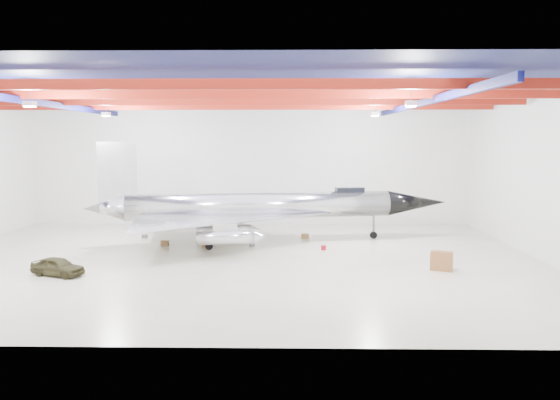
{
  "coord_description": "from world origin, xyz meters",
  "views": [
    {
      "loc": [
        3.71,
        -34.82,
        7.87
      ],
      "look_at": [
        3.05,
        2.0,
        3.72
      ],
      "focal_mm": 35.0,
      "sensor_mm": 36.0,
      "label": 1
    }
  ],
  "objects": [
    {
      "name": "parts_bin",
      "position": [
        4.93,
        7.76,
        0.19
      ],
      "size": [
        0.62,
        0.54,
        0.38
      ],
      "primitive_type": "cube",
      "rotation": [
        0.0,
        0.0,
        -0.21
      ],
      "color": "olive",
      "rests_on": "floor"
    },
    {
      "name": "floor",
      "position": [
        0.0,
        0.0,
        0.0
      ],
      "size": [
        40.0,
        40.0,
        0.0
      ],
      "primitive_type": "plane",
      "color": "#B9B193",
      "rests_on": "ground"
    },
    {
      "name": "wall_back",
      "position": [
        0.0,
        15.0,
        5.5
      ],
      "size": [
        40.0,
        0.0,
        40.0
      ],
      "primitive_type": "plane",
      "rotation": [
        1.57,
        0.0,
        0.0
      ],
      "color": "silver",
      "rests_on": "floor"
    },
    {
      "name": "spares_box",
      "position": [
        -0.02,
        8.41,
        0.17
      ],
      "size": [
        0.47,
        0.47,
        0.34
      ],
      "primitive_type": "cylinder",
      "rotation": [
        0.0,
        0.0,
        -0.31
      ],
      "color": "#59595B",
      "rests_on": "floor"
    },
    {
      "name": "toolbox_red",
      "position": [
        -2.66,
        9.66,
        0.18
      ],
      "size": [
        0.62,
        0.56,
        0.36
      ],
      "primitive_type": "cube",
      "rotation": [
        0.0,
        0.0,
        -0.35
      ],
      "color": "maroon",
      "rests_on": "floor"
    },
    {
      "name": "ceiling_structure",
      "position": [
        0.0,
        0.0,
        10.32
      ],
      "size": [
        39.5,
        29.5,
        1.08
      ],
      "color": "maroon",
      "rests_on": "ceiling"
    },
    {
      "name": "oil_barrel",
      "position": [
        -2.37,
        4.16,
        0.19
      ],
      "size": [
        0.62,
        0.53,
        0.39
      ],
      "primitive_type": "cube",
      "rotation": [
        0.0,
        0.0,
        -0.18
      ],
      "color": "olive",
      "rests_on": "floor"
    },
    {
      "name": "desk",
      "position": [
        12.82,
        -2.63,
        0.58
      ],
      "size": [
        1.41,
        1.08,
        1.15
      ],
      "primitive_type": "cube",
      "rotation": [
        0.0,
        0.0,
        -0.41
      ],
      "color": "brown",
      "rests_on": "floor"
    },
    {
      "name": "tool_chest",
      "position": [
        6.12,
        3.34,
        0.16
      ],
      "size": [
        0.39,
        0.39,
        0.33
      ],
      "primitive_type": "cylinder",
      "rotation": [
        0.0,
        0.0,
        -0.06
      ],
      "color": "maroon",
      "rests_on": "floor"
    },
    {
      "name": "engine_drum",
      "position": [
        0.95,
        4.46,
        0.19
      ],
      "size": [
        0.56,
        0.56,
        0.38
      ],
      "primitive_type": "cylinder",
      "rotation": [
        0.0,
        0.0,
        -0.43
      ],
      "color": "#59595B",
      "rests_on": "floor"
    },
    {
      "name": "jet_aircraft",
      "position": [
        1.43,
        6.36,
        2.51
      ],
      "size": [
        27.92,
        18.47,
        7.65
      ],
      "rotation": [
        0.0,
        0.0,
        0.17
      ],
      "color": "silver",
      "rests_on": "floor"
    },
    {
      "name": "wall_right",
      "position": [
        20.0,
        0.0,
        5.5
      ],
      "size": [
        0.0,
        30.0,
        30.0
      ],
      "primitive_type": "plane",
      "rotation": [
        1.57,
        0.0,
        -1.57
      ],
      "color": "silver",
      "rests_on": "floor"
    },
    {
      "name": "jeep",
      "position": [
        -9.67,
        -4.27,
        0.54
      ],
      "size": [
        3.44,
        2.26,
        1.09
      ],
      "primitive_type": "imported",
      "rotation": [
        0.0,
        0.0,
        1.24
      ],
      "color": "#322F19",
      "rests_on": "floor"
    },
    {
      "name": "crate_small",
      "position": [
        -7.84,
        7.72,
        0.14
      ],
      "size": [
        0.41,
        0.33,
        0.28
      ],
      "primitive_type": "cube",
      "rotation": [
        0.0,
        0.0,
        -0.01
      ],
      "color": "#59595B",
      "rests_on": "floor"
    },
    {
      "name": "crate_ply",
      "position": [
        -5.51,
        4.63,
        0.19
      ],
      "size": [
        0.56,
        0.45,
        0.38
      ],
      "primitive_type": "cube",
      "rotation": [
        0.0,
        0.0,
        -0.02
      ],
      "color": "olive",
      "rests_on": "floor"
    },
    {
      "name": "ceiling",
      "position": [
        0.0,
        0.0,
        11.0
      ],
      "size": [
        40.0,
        40.0,
        0.0
      ],
      "primitive_type": "plane",
      "rotation": [
        3.14,
        0.0,
        0.0
      ],
      "color": "#0A0F38",
      "rests_on": "wall_back"
    }
  ]
}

